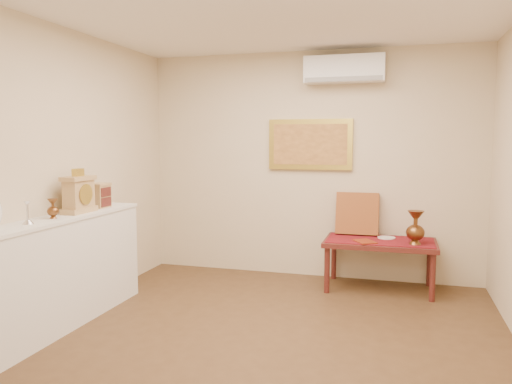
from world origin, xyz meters
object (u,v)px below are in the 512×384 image
(brass_urn_tall, at_px, (416,224))
(mantel_clock, at_px, (79,194))
(wooden_chest, at_px, (99,195))
(low_table, at_px, (380,246))
(display_ledge, at_px, (63,271))

(brass_urn_tall, distance_m, mantel_clock, 3.39)
(mantel_clock, height_order, wooden_chest, mantel_clock)
(wooden_chest, relative_size, low_table, 0.20)
(wooden_chest, distance_m, low_table, 3.03)
(display_ledge, height_order, mantel_clock, mantel_clock)
(display_ledge, bearing_deg, mantel_clock, 85.55)
(display_ledge, distance_m, mantel_clock, 0.71)
(brass_urn_tall, xyz_separation_m, wooden_chest, (-3.04, -1.14, 0.33))
(display_ledge, relative_size, wooden_chest, 8.28)
(display_ledge, distance_m, wooden_chest, 0.86)
(wooden_chest, height_order, low_table, wooden_chest)
(low_table, bearing_deg, brass_urn_tall, -20.78)
(display_ledge, xyz_separation_m, wooden_chest, (-0.00, 0.61, 0.61))
(brass_urn_tall, distance_m, display_ledge, 3.51)
(brass_urn_tall, relative_size, mantel_clock, 1.06)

